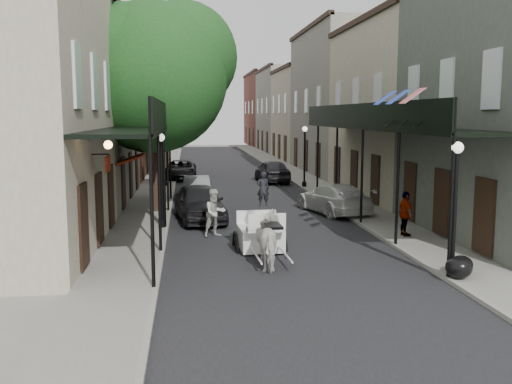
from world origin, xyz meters
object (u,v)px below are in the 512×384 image
object	(u,v)px
lamppost_right_far	(305,155)
car_left_far	(180,170)
pedestrian_sidewalk_left	(160,182)
car_left_mid	(197,188)
car_right_near	(333,198)
carriage	(258,217)
lamppost_left	(162,179)
car_left_near	(199,203)
tree_near	(161,71)
pedestrian_walking	(215,213)
pedestrian_sidewalk_right	(405,214)
horse	(272,240)
lamppost_right_near	(455,207)
tree_far	(170,96)
car_right_far	(272,171)

from	to	relation	value
lamppost_right_far	car_left_far	world-z (taller)	lamppost_right_far
pedestrian_sidewalk_left	car_left_mid	distance (m)	2.05
pedestrian_sidewalk_left	car_right_near	size ratio (longest dim) A/B	0.33
carriage	car_left_far	size ratio (longest dim) A/B	0.57
lamppost_left	car_left_near	xyz separation A→B (m)	(1.50, 1.82, -1.26)
tree_near	pedestrian_walking	xyz separation A→B (m)	(2.10, -5.63, -5.59)
pedestrian_sidewalk_left	pedestrian_sidewalk_right	world-z (taller)	pedestrian_sidewalk_right
lamppost_right_far	horse	distance (m)	18.65
horse	car_left_mid	distance (m)	14.15
lamppost_right_near	pedestrian_sidewalk_left	size ratio (longest dim) A/B	2.33
lamppost_right_far	lamppost_right_near	bearing A→B (deg)	-90.00
pedestrian_sidewalk_left	pedestrian_sidewalk_right	size ratio (longest dim) A/B	0.97
lamppost_left	lamppost_right_near	bearing A→B (deg)	-44.29
lamppost_right_near	carriage	world-z (taller)	lamppost_right_near
car_left_far	horse	bearing A→B (deg)	-81.62
tree_near	horse	distance (m)	12.20
carriage	pedestrian_sidewalk_right	distance (m)	5.54
lamppost_left	tree_near	bearing A→B (deg)	91.34
car_left_mid	tree_far	bearing A→B (deg)	96.98
lamppost_right_near	car_left_mid	bearing A→B (deg)	112.72
horse	car_left_near	size ratio (longest dim) A/B	0.42
car_left_far	lamppost_right_near	bearing A→B (deg)	-72.24
lamppost_left	pedestrian_sidewalk_left	distance (m)	8.51
tree_near	car_left_far	xyz separation A→B (m)	(0.60, 13.82, -5.82)
tree_far	horse	xyz separation A→B (m)	(3.64, -24.18, -5.02)
pedestrian_sidewalk_right	car_left_near	bearing A→B (deg)	55.47
tree_near	tree_far	distance (m)	14.02
tree_near	lamppost_right_near	world-z (taller)	tree_near
lamppost_left	carriage	size ratio (longest dim) A/B	1.35
lamppost_right_near	pedestrian_sidewalk_left	world-z (taller)	lamppost_right_near
tree_near	horse	xyz separation A→B (m)	(3.59, -10.18, -5.67)
car_left_mid	car_right_near	distance (m)	7.97
pedestrian_walking	car_left_near	size ratio (longest dim) A/B	0.39
tree_far	car_right_near	distance (m)	17.84
lamppost_right_near	carriage	size ratio (longest dim) A/B	1.35
pedestrian_walking	pedestrian_sidewalk_right	world-z (taller)	pedestrian_walking
pedestrian_sidewalk_left	car_right_near	distance (m)	9.82
horse	car_right_near	xyz separation A→B (m)	(4.21, 9.01, -0.12)
tree_far	car_left_mid	world-z (taller)	tree_far
tree_near	tree_far	world-z (taller)	tree_near
pedestrian_walking	car_left_far	world-z (taller)	pedestrian_walking
lamppost_left	carriage	bearing A→B (deg)	-45.41
car_left_near	carriage	bearing A→B (deg)	-77.58
pedestrian_sidewalk_left	pedestrian_sidewalk_right	xyz separation A→B (m)	(9.38, -11.19, 0.03)
lamppost_right_far	carriage	xyz separation A→B (m)	(-4.80, -15.45, -0.98)
horse	carriage	world-z (taller)	carriage
car_right_far	tree_far	bearing A→B (deg)	-25.74
carriage	car_right_far	world-z (taller)	carriage
lamppost_right_far	pedestrian_sidewalk_left	xyz separation A→B (m)	(-8.68, -3.58, -1.13)
lamppost_left	tree_far	bearing A→B (deg)	90.46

